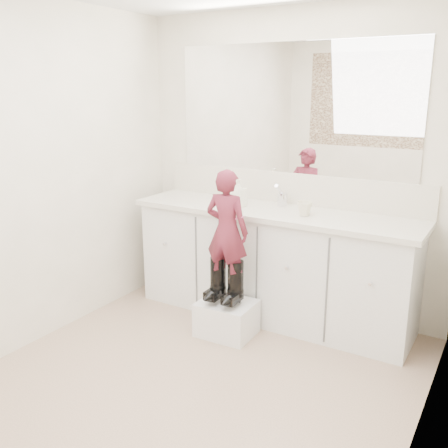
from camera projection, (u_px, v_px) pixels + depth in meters
The scene contains 16 objects.
floor at pixel (185, 389), 3.08m from camera, with size 3.00×3.00×0.00m, color #856A57.
wall_back at pixel (290, 165), 4.01m from camera, with size 2.60×2.60×0.00m, color beige.
wall_left at pixel (26, 178), 3.41m from camera, with size 3.00×3.00×0.00m, color beige.
wall_right at pixel (429, 233), 2.12m from camera, with size 3.00×3.00×0.00m, color beige.
vanity_cabinet at pixel (273, 266), 3.99m from camera, with size 2.20×0.55×0.85m, color silver.
countertop at pixel (273, 212), 3.86m from camera, with size 2.28×0.58×0.04m, color beige.
backsplash at pixel (288, 188), 4.05m from camera, with size 2.28×0.03×0.25m, color beige.
mirror at pixel (291, 109), 3.88m from camera, with size 2.00×0.02×1.00m, color white.
faucet at pixel (282, 199), 3.97m from camera, with size 0.08×0.08×0.10m, color silver.
cup at pixel (305, 209), 3.66m from camera, with size 0.11×0.11×0.10m, color beige.
soap_bottle at pixel (239, 193), 3.93m from camera, with size 0.10×0.10×0.22m, color white.
step_stool at pixel (227, 318), 3.74m from camera, with size 0.40×0.34×0.26m, color white.
boot_left at pixel (218, 279), 3.70m from camera, with size 0.12×0.22×0.34m, color black, non-canonical shape.
boot_right at pixel (236, 283), 3.63m from camera, with size 0.12×0.22×0.34m, color black, non-canonical shape.
toddler at pixel (227, 231), 3.56m from camera, with size 0.33×0.22×0.90m, color #9C304E.
toothbrush at pixel (235, 219), 3.50m from camera, with size 0.01×0.01×0.14m, color #CF5087.
Camera 1 is at (1.60, -2.20, 1.79)m, focal length 40.00 mm.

